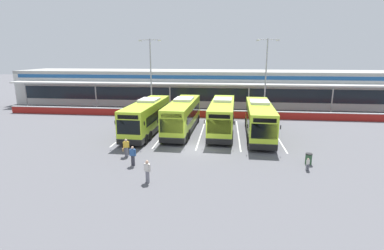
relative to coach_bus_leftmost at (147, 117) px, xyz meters
The scene contains 19 objects.
ground_plane 8.47m from the coach_bus_leftmost, 41.36° to the right, with size 200.00×200.00×0.00m, color #56565B.
terminal_building 22.35m from the coach_bus_leftmost, 73.82° to the left, with size 70.00×13.00×6.00m.
red_barrier_wall 11.03m from the coach_bus_leftmost, 55.44° to the left, with size 60.00×0.40×1.10m.
coach_bus_leftmost is the anchor object (origin of this frame).
coach_bus_left_centre 4.08m from the coach_bus_leftmost, 14.82° to the left, with size 3.20×12.23×3.78m.
coach_bus_centre 8.62m from the coach_bus_leftmost, ahead, with size 3.20×12.23×3.78m.
coach_bus_right_centre 12.60m from the coach_bus_leftmost, ahead, with size 3.20×12.23×3.78m.
bay_stripe_far_west 2.87m from the coach_bus_leftmost, 166.45° to the left, with size 0.14×13.00×0.01m, color silver.
bay_stripe_west 2.74m from the coach_bus_leftmost, 14.61° to the left, with size 0.14×13.00×0.01m, color silver.
bay_stripe_mid_west 6.49m from the coach_bus_leftmost, ahead, with size 0.14×13.00×0.01m, color silver.
bay_stripe_centre 10.58m from the coach_bus_leftmost, ahead, with size 0.14×13.00×0.01m, color silver.
bay_stripe_mid_east 14.74m from the coach_bus_leftmost, ahead, with size 0.14×13.00×0.01m, color silver.
pedestrian_with_handbag 8.45m from the coach_bus_leftmost, 87.80° to the right, with size 0.65×0.38×1.62m.
pedestrian_in_dark_coat 10.56m from the coach_bus_leftmost, 81.38° to the right, with size 0.54×0.33×1.62m.
pedestrian_child 18.27m from the coach_bus_leftmost, 32.73° to the right, with size 0.30×0.25×1.00m.
pedestrian_near_bin 13.90m from the coach_bus_leftmost, 75.02° to the right, with size 0.53×0.40×1.62m.
lamp_post_west 11.73m from the coach_bus_leftmost, 101.51° to the left, with size 3.24×0.28×11.00m.
lamp_post_centre 19.33m from the coach_bus_leftmost, 39.15° to the left, with size 3.24×0.28×11.00m.
litter_bin 17.95m from the coach_bus_leftmost, 28.30° to the right, with size 0.54×0.54×0.93m.
Camera 1 is at (2.68, -26.58, 8.73)m, focal length 27.43 mm.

